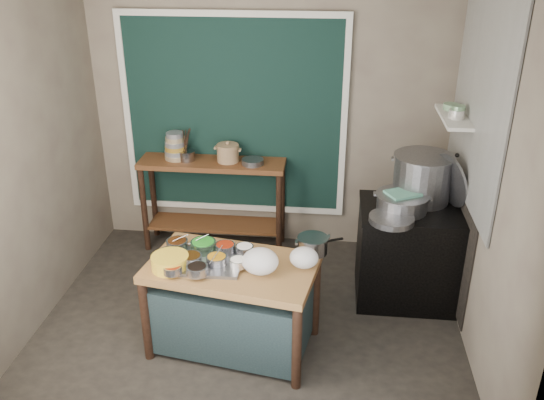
# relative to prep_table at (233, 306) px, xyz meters

# --- Properties ---
(floor) EXTENTS (3.50, 3.00, 0.02)m
(floor) POSITION_rel_prep_table_xyz_m (0.08, 0.30, -0.39)
(floor) COLOR #2D2822
(floor) RESTS_ON ground
(back_wall) EXTENTS (3.50, 0.02, 2.80)m
(back_wall) POSITION_rel_prep_table_xyz_m (0.08, 1.81, 1.02)
(back_wall) COLOR #766D5A
(back_wall) RESTS_ON floor
(left_wall) EXTENTS (0.02, 3.00, 2.80)m
(left_wall) POSITION_rel_prep_table_xyz_m (-1.68, 0.30, 1.02)
(left_wall) COLOR #766D5A
(left_wall) RESTS_ON floor
(right_wall) EXTENTS (0.02, 3.00, 2.80)m
(right_wall) POSITION_rel_prep_table_xyz_m (1.84, 0.30, 1.02)
(right_wall) COLOR #766D5A
(right_wall) RESTS_ON floor
(curtain_panel) EXTENTS (2.10, 0.02, 1.90)m
(curtain_panel) POSITION_rel_prep_table_xyz_m (-0.27, 1.77, 0.98)
(curtain_panel) COLOR black
(curtain_panel) RESTS_ON back_wall
(curtain_frame) EXTENTS (2.22, 0.03, 2.02)m
(curtain_frame) POSITION_rel_prep_table_xyz_m (-0.27, 1.76, 0.98)
(curtain_frame) COLOR beige
(curtain_frame) RESTS_ON back_wall
(tile_panel) EXTENTS (0.02, 1.70, 1.70)m
(tile_panel) POSITION_rel_prep_table_xyz_m (1.82, 0.85, 1.48)
(tile_panel) COLOR #B2B2AA
(tile_panel) RESTS_ON right_wall
(soot_patch) EXTENTS (0.01, 1.30, 1.30)m
(soot_patch) POSITION_rel_prep_table_xyz_m (1.82, 0.95, 0.32)
(soot_patch) COLOR black
(soot_patch) RESTS_ON right_wall
(wall_shelf) EXTENTS (0.22, 0.70, 0.03)m
(wall_shelf) POSITION_rel_prep_table_xyz_m (1.71, 1.15, 1.23)
(wall_shelf) COLOR beige
(wall_shelf) RESTS_ON right_wall
(prep_table) EXTENTS (1.35, 0.92, 0.75)m
(prep_table) POSITION_rel_prep_table_xyz_m (0.00, 0.00, 0.00)
(prep_table) COLOR olive
(prep_table) RESTS_ON floor
(back_counter) EXTENTS (1.45, 0.40, 0.95)m
(back_counter) POSITION_rel_prep_table_xyz_m (-0.47, 1.58, 0.10)
(back_counter) COLOR #593119
(back_counter) RESTS_ON floor
(stove_block) EXTENTS (0.90, 0.68, 0.85)m
(stove_block) POSITION_rel_prep_table_xyz_m (1.43, 0.85, 0.05)
(stove_block) COLOR black
(stove_block) RESTS_ON floor
(stove_top) EXTENTS (0.92, 0.69, 0.03)m
(stove_top) POSITION_rel_prep_table_xyz_m (1.43, 0.85, 0.49)
(stove_top) COLOR black
(stove_top) RESTS_ON stove_block
(condiment_tray) EXTENTS (0.58, 0.42, 0.03)m
(condiment_tray) POSITION_rel_prep_table_xyz_m (-0.21, -0.01, 0.39)
(condiment_tray) COLOR gray
(condiment_tray) RESTS_ON prep_table
(condiment_bowls) EXTENTS (0.71, 0.51, 0.08)m
(condiment_bowls) POSITION_rel_prep_table_xyz_m (-0.24, 0.01, 0.43)
(condiment_bowls) COLOR gray
(condiment_bowls) RESTS_ON condiment_tray
(yellow_basin) EXTENTS (0.35, 0.35, 0.11)m
(yellow_basin) POSITION_rel_prep_table_xyz_m (-0.44, -0.10, 0.43)
(yellow_basin) COLOR gold
(yellow_basin) RESTS_ON prep_table
(saucepan) EXTENTS (0.32, 0.32, 0.13)m
(saucepan) POSITION_rel_prep_table_xyz_m (0.59, 0.24, 0.44)
(saucepan) COLOR gray
(saucepan) RESTS_ON prep_table
(plastic_bag_a) EXTENTS (0.31, 0.28, 0.20)m
(plastic_bag_a) POSITION_rel_prep_table_xyz_m (0.23, -0.09, 0.47)
(plastic_bag_a) COLOR white
(plastic_bag_a) RESTS_ON prep_table
(plastic_bag_b) EXTENTS (0.22, 0.19, 0.16)m
(plastic_bag_b) POSITION_rel_prep_table_xyz_m (0.54, 0.02, 0.46)
(plastic_bag_b) COLOR white
(plastic_bag_b) RESTS_ON prep_table
(bowl_stack) EXTENTS (0.24, 0.24, 0.27)m
(bowl_stack) POSITION_rel_prep_table_xyz_m (-0.83, 1.62, 0.69)
(bowl_stack) COLOR tan
(bowl_stack) RESTS_ON back_counter
(utensil_cup) EXTENTS (0.19, 0.19, 0.10)m
(utensil_cup) POSITION_rel_prep_table_xyz_m (-0.71, 1.57, 0.62)
(utensil_cup) COLOR gray
(utensil_cup) RESTS_ON back_counter
(ceramic_crock) EXTENTS (0.26, 0.26, 0.15)m
(ceramic_crock) POSITION_rel_prep_table_xyz_m (-0.31, 1.59, 0.65)
(ceramic_crock) COLOR #91734F
(ceramic_crock) RESTS_ON back_counter
(wide_bowl) EXTENTS (0.27, 0.27, 0.05)m
(wide_bowl) POSITION_rel_prep_table_xyz_m (-0.05, 1.53, 0.60)
(wide_bowl) COLOR gray
(wide_bowl) RESTS_ON back_counter
(stock_pot) EXTENTS (0.63, 0.63, 0.41)m
(stock_pot) POSITION_rel_prep_table_xyz_m (1.49, 1.03, 0.71)
(stock_pot) COLOR gray
(stock_pot) RESTS_ON stove_top
(pot_lid) EXTENTS (0.29, 0.49, 0.47)m
(pot_lid) POSITION_rel_prep_table_xyz_m (1.71, 0.95, 0.74)
(pot_lid) COLOR gray
(pot_lid) RESTS_ON stove_top
(steamer) EXTENTS (0.51, 0.51, 0.15)m
(steamer) POSITION_rel_prep_table_xyz_m (1.31, 0.80, 0.58)
(steamer) COLOR gray
(steamer) RESTS_ON stove_top
(green_cloth) EXTENTS (0.32, 0.30, 0.02)m
(green_cloth) POSITION_rel_prep_table_xyz_m (1.31, 0.80, 0.66)
(green_cloth) COLOR #4C8A69
(green_cloth) RESTS_ON steamer
(shallow_pan) EXTENTS (0.45, 0.45, 0.05)m
(shallow_pan) POSITION_rel_prep_table_xyz_m (1.21, 0.58, 0.53)
(shallow_pan) COLOR gray
(shallow_pan) RESTS_ON stove_top
(shelf_bowl_stack) EXTENTS (0.13, 0.13, 0.10)m
(shelf_bowl_stack) POSITION_rel_prep_table_xyz_m (1.71, 1.08, 1.29)
(shelf_bowl_stack) COLOR silver
(shelf_bowl_stack) RESTS_ON wall_shelf
(shelf_bowl_green) EXTENTS (0.15, 0.15, 0.05)m
(shelf_bowl_green) POSITION_rel_prep_table_xyz_m (1.71, 1.33, 1.26)
(shelf_bowl_green) COLOR gray
(shelf_bowl_green) RESTS_ON wall_shelf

